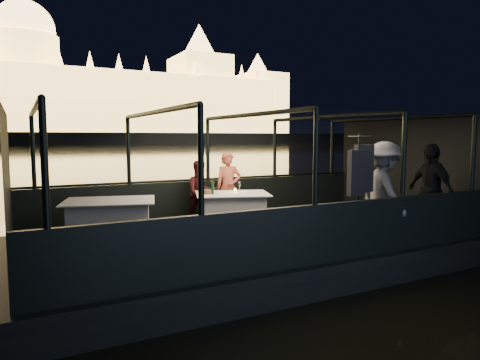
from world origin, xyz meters
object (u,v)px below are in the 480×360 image
dining_table_central (232,212)px  chair_port_left (212,206)px  person_woman_coral (228,188)px  person_man_maroon (201,190)px  chair_port_right (237,202)px  passenger_dark (430,192)px  wine_bottle (212,187)px  passenger_stripe (383,196)px  coat_stand (358,196)px  dining_table_aft (110,224)px

dining_table_central → chair_port_left: (-0.21, 0.55, 0.06)m
dining_table_central → person_woman_coral: 1.00m
person_woman_coral → person_man_maroon: size_ratio=1.12×
chair_port_right → person_man_maroon: bearing=143.6°
person_woman_coral → passenger_dark: passenger_dark is taller
passenger_dark → wine_bottle: bearing=-114.8°
passenger_stripe → passenger_dark: bearing=-78.7°
chair_port_right → wine_bottle: (-0.88, -0.66, 0.47)m
chair_port_left → passenger_stripe: (2.17, -2.66, 0.40)m
person_man_maroon → wine_bottle: person_man_maroon is taller
person_man_maroon → coat_stand: bearing=-62.0°
dining_table_central → chair_port_right: bearing=57.0°
coat_stand → passenger_dark: coat_stand is taller
wine_bottle → person_woman_coral: bearing=47.4°
person_man_maroon → dining_table_central: bearing=-69.6°
dining_table_aft → passenger_dark: passenger_dark is taller
coat_stand → chair_port_left: bearing=118.7°
passenger_stripe → wine_bottle: size_ratio=5.77×
person_woman_coral → passenger_stripe: bearing=-44.2°
passenger_dark → dining_table_aft: bearing=-103.1°
person_woman_coral → passenger_dark: bearing=-30.0°
coat_stand → passenger_stripe: bearing=6.9°
chair_port_right → person_man_maroon: 0.86m
coat_stand → dining_table_central: bearing=120.5°
chair_port_left → chair_port_right: size_ratio=0.86×
passenger_dark → wine_bottle: passenger_dark is taller
person_woman_coral → wine_bottle: (-0.75, -0.81, 0.17)m
dining_table_aft → coat_stand: 4.29m
chair_port_left → person_man_maroon: person_man_maroon is taller
dining_table_central → passenger_dark: passenger_dark is taller
coat_stand → person_man_maroon: (-1.61, 3.08, -0.15)m
passenger_stripe → passenger_dark: size_ratio=1.02×
dining_table_central → wine_bottle: (-0.41, 0.06, 0.53)m
person_man_maroon → passenger_dark: 4.60m
coat_stand → wine_bottle: coat_stand is taller
passenger_dark → wine_bottle: (-3.54, 2.20, 0.06)m
dining_table_aft → passenger_stripe: (4.39, -1.99, 0.47)m
chair_port_right → person_woman_coral: size_ratio=0.60×
passenger_stripe → passenger_dark: passenger_stripe is taller
chair_port_right → coat_stand: coat_stand is taller
dining_table_aft → chair_port_left: 2.32m
dining_table_central → passenger_dark: bearing=-34.5°
dining_table_central → wine_bottle: bearing=172.4°
coat_stand → person_woman_coral: coat_stand is taller
chair_port_right → passenger_dark: size_ratio=0.52×
coat_stand → chair_port_right: bearing=105.9°
chair_port_left → chair_port_right: 0.69m
dining_table_central → person_man_maroon: (-0.32, 0.89, 0.36)m
dining_table_central → chair_port_left: size_ratio=1.81×
dining_table_central → person_woman_coral: size_ratio=0.93×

